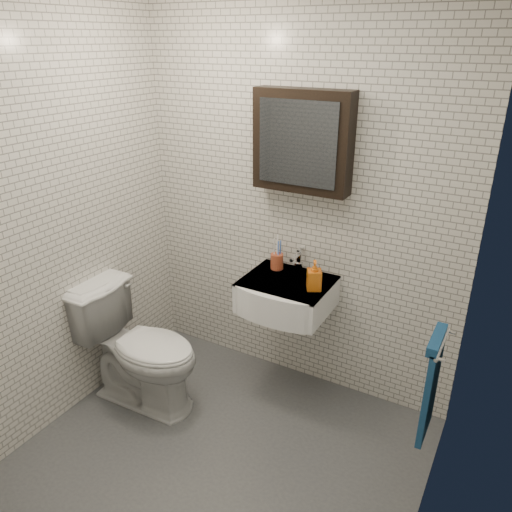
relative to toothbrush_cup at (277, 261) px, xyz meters
The scene contains 9 objects.
ground 1.28m from the toothbrush_cup, 84.29° to the right, with size 2.20×2.00×0.01m, color #46494D.
room_shell 1.06m from the toothbrush_cup, 84.29° to the right, with size 2.22×2.02×2.51m.
washbasin 0.26m from the toothbrush_cup, 49.73° to the right, with size 0.55×0.50×0.20m.
faucet 0.14m from the toothbrush_cup, 12.68° to the left, with size 0.06×0.20×0.15m.
mirror_cabinet 0.80m from the toothbrush_cup, 11.20° to the left, with size 0.60×0.15×0.60m.
towel_rail 1.27m from the toothbrush_cup, 25.82° to the right, with size 0.09×0.30×0.58m.
toothbrush_cup is the anchor object (origin of this frame).
soap_bottle 0.37m from the toothbrush_cup, 24.66° to the right, with size 0.08×0.09×0.19m, color orange.
toilet 1.06m from the toothbrush_cup, 132.89° to the right, with size 0.46×0.81×0.83m, color white.
Camera 1 is at (1.26, -1.79, 2.27)m, focal length 35.00 mm.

